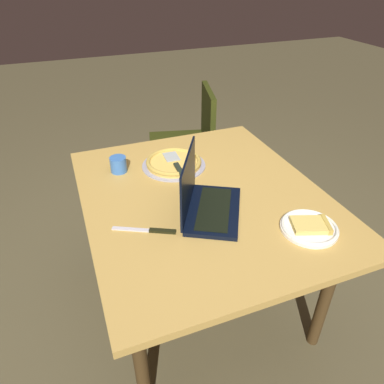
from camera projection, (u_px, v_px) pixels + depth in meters
name	position (u px, v px, depth m)	size (l,w,h in m)	color
ground_plane	(201.00, 301.00, 1.97)	(12.00, 12.00, 0.00)	brown
dining_table	(203.00, 208.00, 1.61)	(1.23, 1.03, 0.72)	#BA9145
laptop	(204.00, 200.00, 1.43)	(0.40, 0.35, 0.26)	black
pizza_plate	(310.00, 227.00, 1.36)	(0.22, 0.22, 0.04)	white
pizza_tray	(174.00, 163.00, 1.77)	(0.32, 0.32, 0.04)	#9999AB
table_knife	(151.00, 230.00, 1.36)	(0.13, 0.23, 0.01)	silver
drink_cup	(118.00, 164.00, 1.72)	(0.08, 0.08, 0.08)	#376CB8
chair_near	(190.00, 139.00, 2.55)	(0.53, 0.53, 0.85)	#292E0C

